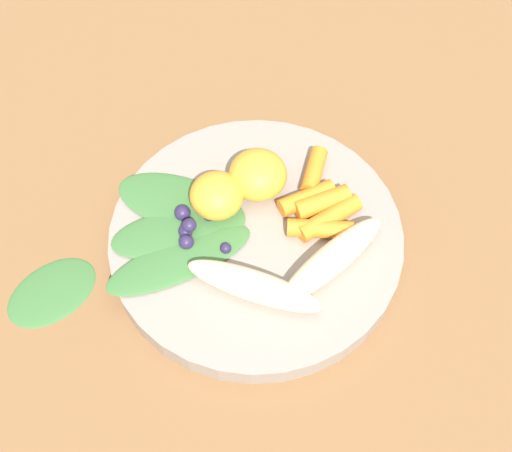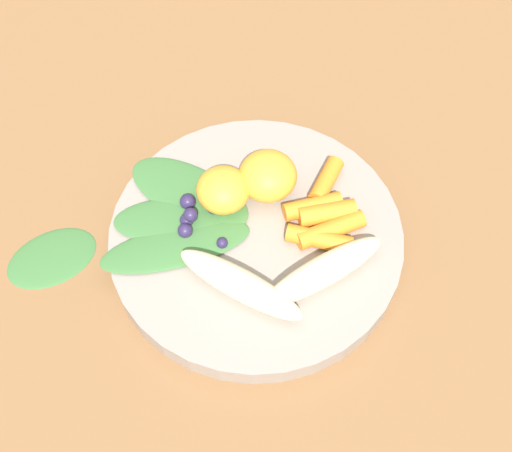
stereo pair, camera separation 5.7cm
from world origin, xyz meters
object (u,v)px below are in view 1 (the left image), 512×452
Objects in this scene: orange_segment_near at (217,195)px; banana_peeled_right at (256,286)px; banana_peeled_left at (332,259)px; bowl at (256,238)px; kale_leaf_stray at (51,291)px.

banana_peeled_right is at bearing 113.78° from orange_segment_near.
banana_peeled_right is (0.06, 0.03, 0.00)m from banana_peeled_left.
orange_segment_near reaches higher than bowl.
kale_leaf_stray is (0.18, -0.01, -0.03)m from banana_peeled_right.
banana_peeled_left is 0.07m from banana_peeled_right.
banana_peeled_right is at bearing 91.91° from bowl.
orange_segment_near is (0.10, -0.06, 0.01)m from banana_peeled_left.
orange_segment_near is at bearing 106.12° from banana_peeled_left.
orange_segment_near reaches higher than banana_peeled_right.
kale_leaf_stray is at bearing 29.31° from orange_segment_near.
bowl is at bearing 110.23° from banana_peeled_right.
orange_segment_near is at bearing 167.53° from kale_leaf_stray.
bowl is 2.24× the size of banana_peeled_right.
banana_peeled_left is (-0.07, 0.03, 0.02)m from bowl.
bowl is at bearing 155.13° from kale_leaf_stray.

